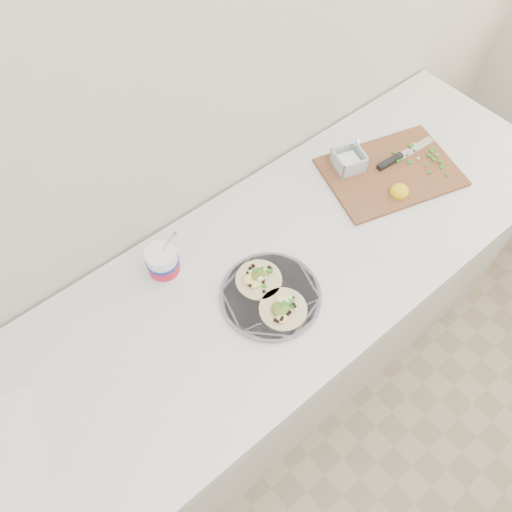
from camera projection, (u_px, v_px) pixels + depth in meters
counter at (229, 362)px, 1.75m from camera, size 2.44×0.66×0.90m
taco_plate at (271, 294)px, 1.37m from camera, size 0.28×0.28×0.04m
tub at (164, 261)px, 1.37m from camera, size 0.09×0.09×0.20m
cutboard at (388, 168)px, 1.62m from camera, size 0.49×0.40×0.07m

